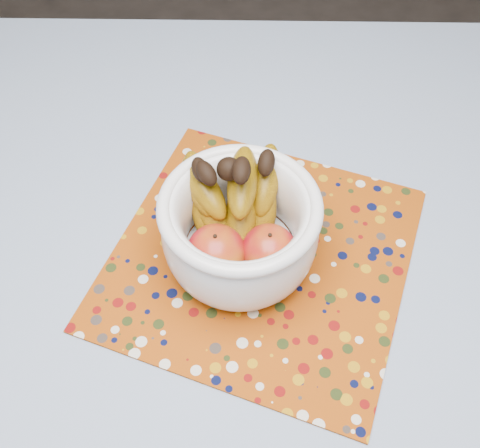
{
  "coord_description": "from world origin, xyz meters",
  "views": [
    {
      "loc": [
        0.03,
        -0.34,
        1.42
      ],
      "look_at": [
        0.02,
        0.09,
        0.84
      ],
      "focal_mm": 42.0,
      "sensor_mm": 36.0,
      "label": 1
    }
  ],
  "objects": [
    {
      "name": "placemat",
      "position": [
        0.05,
        0.09,
        0.76
      ],
      "size": [
        0.5,
        0.5,
        0.0
      ],
      "primitive_type": "cube",
      "rotation": [
        0.0,
        0.0,
        -0.34
      ],
      "color": "#913B07",
      "rests_on": "tablecloth"
    },
    {
      "name": "table",
      "position": [
        0.0,
        0.0,
        0.67
      ],
      "size": [
        1.2,
        1.2,
        0.75
      ],
      "color": "brown",
      "rests_on": "ground"
    },
    {
      "name": "fruit_bowl",
      "position": [
        0.01,
        0.1,
        0.84
      ],
      "size": [
        0.22,
        0.22,
        0.17
      ],
      "color": "white",
      "rests_on": "placemat"
    },
    {
      "name": "tablecloth",
      "position": [
        0.0,
        0.0,
        0.76
      ],
      "size": [
        1.32,
        1.32,
        0.01
      ],
      "primitive_type": "cube",
      "color": "#617EA3",
      "rests_on": "table"
    }
  ]
}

